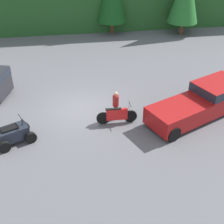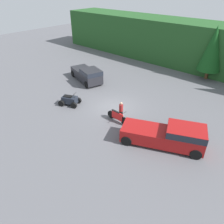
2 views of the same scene
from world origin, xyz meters
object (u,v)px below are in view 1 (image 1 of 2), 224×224
dirt_bike (117,115)px  pickup_truck_red (203,101)px  rider_person (116,104)px  quad_atv (14,134)px

dirt_bike → pickup_truck_red: bearing=1.6°
pickup_truck_red → dirt_bike: 4.87m
pickup_truck_red → rider_person: size_ratio=3.66×
rider_person → pickup_truck_red: bearing=13.4°
dirt_bike → rider_person: size_ratio=1.32×
pickup_truck_red → dirt_bike: pickup_truck_red is taller
dirt_bike → quad_atv: (-5.34, -0.87, -0.00)m
rider_person → quad_atv: bearing=-148.0°
quad_atv → dirt_bike: bearing=-15.4°
dirt_bike → quad_atv: quad_atv is taller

